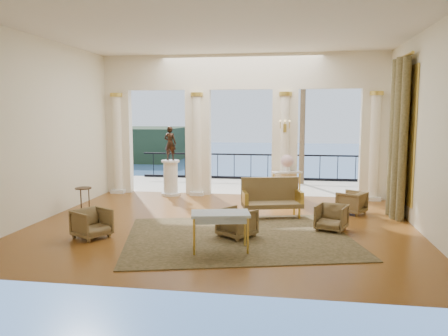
% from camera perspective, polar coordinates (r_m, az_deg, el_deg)
% --- Properties ---
extents(floor, '(9.00, 9.00, 0.00)m').
position_cam_1_polar(floor, '(10.54, -0.28, -7.40)').
color(floor, '#48250A').
rests_on(floor, ground).
extents(room_walls, '(9.00, 9.00, 9.00)m').
position_cam_1_polar(room_walls, '(9.11, -1.42, 8.60)').
color(room_walls, white).
rests_on(room_walls, ground).
extents(arcade, '(9.00, 0.56, 4.50)m').
position_cam_1_polar(arcade, '(13.99, 2.22, 6.87)').
color(arcade, '#FBEECF').
rests_on(arcade, ground).
extents(terrace, '(10.00, 3.60, 0.10)m').
position_cam_1_polar(terrace, '(16.19, 2.99, -2.47)').
color(terrace, beige).
rests_on(terrace, ground).
extents(balustrade, '(9.00, 0.06, 1.03)m').
position_cam_1_polar(balustrade, '(17.69, 3.53, -0.15)').
color(balustrade, black).
rests_on(balustrade, terrace).
extents(palm_tree, '(2.00, 2.00, 4.50)m').
position_cam_1_polar(palm_tree, '(16.74, 10.35, 11.97)').
color(palm_tree, '#4C3823').
rests_on(palm_tree, terrace).
extents(headland, '(22.00, 18.00, 6.00)m').
position_cam_1_polar(headland, '(86.28, -12.67, 3.20)').
color(headland, black).
rests_on(headland, sea).
extents(sea, '(160.00, 160.00, 0.00)m').
position_cam_1_polar(sea, '(70.63, 7.48, 0.03)').
color(sea, '#325C96').
rests_on(sea, ground).
extents(curtain, '(0.33, 1.40, 4.09)m').
position_cam_1_polar(curtain, '(11.89, 21.82, 3.60)').
color(curtain, '#4E4628').
rests_on(curtain, ground).
extents(window_frame, '(0.04, 1.60, 3.40)m').
position_cam_1_polar(window_frame, '(11.93, 22.72, 3.96)').
color(window_frame, gold).
rests_on(window_frame, room_walls).
extents(wall_sconce, '(0.30, 0.11, 0.33)m').
position_cam_1_polar(wall_sconce, '(13.59, 7.96, 5.30)').
color(wall_sconce, gold).
rests_on(wall_sconce, arcade).
extents(rug, '(5.50, 4.74, 0.02)m').
position_cam_1_polar(rug, '(9.48, 1.91, -9.01)').
color(rug, '#2C2F16').
rests_on(rug, ground).
extents(armchair_a, '(0.87, 0.89, 0.68)m').
position_cam_1_polar(armchair_a, '(9.80, -16.89, -6.77)').
color(armchair_a, '#483B1F').
rests_on(armchair_a, ground).
extents(armchair_b, '(0.81, 0.78, 0.66)m').
position_cam_1_polar(armchair_b, '(10.24, 13.86, -6.15)').
color(armchair_b, '#483B1F').
rests_on(armchair_b, ground).
extents(armchair_c, '(0.85, 0.86, 0.66)m').
position_cam_1_polar(armchair_c, '(12.08, 16.33, -4.20)').
color(armchair_c, '#483B1F').
rests_on(armchair_c, ground).
extents(armchair_d, '(0.91, 0.90, 0.69)m').
position_cam_1_polar(armchair_d, '(9.45, 1.73, -6.96)').
color(armchair_d, '#483B1F').
rests_on(armchair_d, ground).
extents(settee, '(1.62, 1.01, 1.00)m').
position_cam_1_polar(settee, '(11.31, 6.18, -3.87)').
color(settee, '#483B1F').
rests_on(settee, ground).
extents(game_table, '(1.21, 0.83, 0.76)m').
position_cam_1_polar(game_table, '(8.42, -0.48, -6.34)').
color(game_table, '#9DB7C8').
rests_on(game_table, ground).
extents(pedestal, '(0.63, 0.63, 1.15)m').
position_cam_1_polar(pedestal, '(14.27, -6.98, -1.36)').
color(pedestal, silver).
rests_on(pedestal, ground).
extents(statue, '(0.43, 0.31, 1.09)m').
position_cam_1_polar(statue, '(14.15, -7.05, 3.22)').
color(statue, black).
rests_on(statue, pedestal).
extents(console_table, '(0.97, 0.69, 0.86)m').
position_cam_1_polar(console_table, '(13.70, 8.20, -1.05)').
color(console_table, silver).
rests_on(console_table, ground).
extents(urn, '(0.39, 0.39, 0.52)m').
position_cam_1_polar(urn, '(13.64, 8.24, 0.80)').
color(urn, white).
rests_on(urn, console_table).
extents(side_table, '(0.43, 0.43, 0.69)m').
position_cam_1_polar(side_table, '(12.16, -17.90, -2.92)').
color(side_table, black).
rests_on(side_table, ground).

